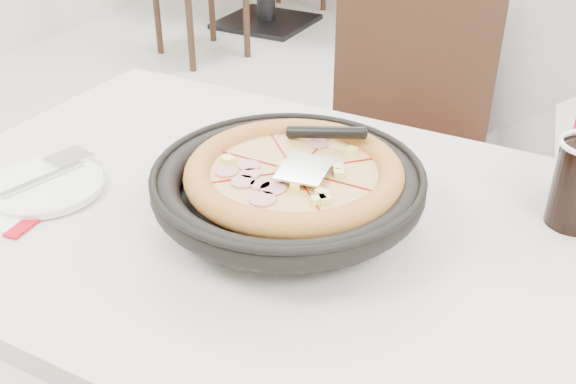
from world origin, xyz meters
The scene contains 9 objects.
main_table centered at (-0.24, -0.42, 0.38)m, with size 1.20×0.80×0.75m, color white, non-canonical shape.
chair_far centered at (-0.22, 0.28, 0.47)m, with size 0.42×0.42×0.95m, color black, non-canonical shape.
trivet centered at (-0.21, -0.41, 0.77)m, with size 0.12×0.12×0.04m, color black.
pizza_pan centered at (-0.21, -0.42, 0.79)m, with size 0.35×0.35×0.01m, color black.
pizza centered at (-0.21, -0.41, 0.81)m, with size 0.28×0.28×0.02m, color #BA7D3A.
pizza_server centered at (-0.19, -0.41, 0.84)m, with size 0.07×0.09×0.00m, color silver.
napkin centered at (-0.63, -0.58, 0.75)m, with size 0.16×0.16×0.00m, color white.
side_plate centered at (-0.60, -0.53, 0.76)m, with size 0.19×0.19×0.01m, color white.
fork centered at (-0.61, -0.53, 0.77)m, with size 0.01×0.15×0.00m, color silver.
Camera 1 is at (0.20, -1.18, 1.32)m, focal length 42.00 mm.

